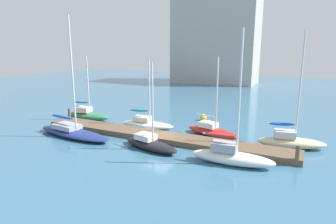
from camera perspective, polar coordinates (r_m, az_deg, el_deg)
name	(u,v)px	position (r m, az deg, el deg)	size (l,w,h in m)	color
ground_plane	(158,139)	(25.83, -1.98, -5.21)	(120.00, 120.00, 0.00)	#386684
dock_pier	(158,136)	(25.76, -1.99, -4.72)	(23.24, 2.33, 0.47)	brown
dock_piling_near_end	(70,115)	(33.01, -18.53, -0.58)	(0.28, 0.28, 1.45)	brown
dock_piling_far_end	(297,156)	(21.83, 23.74, -7.76)	(0.28, 0.28, 1.45)	brown
sailboat_0	(87,115)	(33.31, -15.37, -0.48)	(5.33, 2.25, 6.94)	#2D7047
sailboat_1	(72,131)	(27.74, -18.02, -3.52)	(8.48, 3.04, 10.43)	navy
sailboat_2	(146,123)	(29.07, -4.19, -2.14)	(5.49, 2.16, 6.67)	white
sailboat_3	(150,143)	(23.29, -3.50, -6.05)	(5.41, 2.79, 6.78)	black
sailboat_4	(212,131)	(26.81, 8.60, -3.57)	(5.46, 2.81, 7.04)	#B21E1E
sailboat_5	(231,155)	(20.77, 12.08, -8.17)	(5.79, 1.88, 9.06)	white
sailboat_6	(290,140)	(25.36, 22.58, -5.08)	(5.41, 2.67, 9.11)	beige
mooring_buoy_yellow	(203,117)	(32.08, 6.83, -1.02)	(0.75, 0.75, 0.75)	yellow
harbor_building_distant	(215,37)	(65.38, 9.17, 14.08)	(17.61, 8.16, 19.24)	#ADA89E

